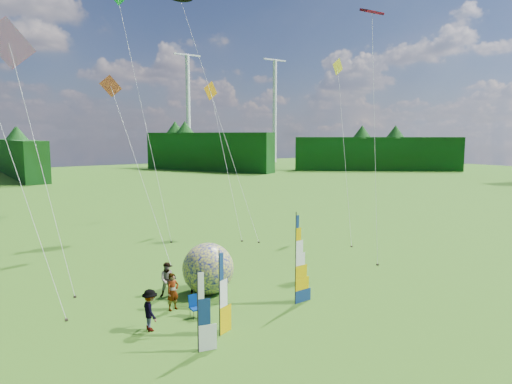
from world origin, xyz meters
TOP-DOWN VIEW (x-y plane):
  - ground at (0.00, 0.00)m, footprint 220.00×220.00m
  - treeline_ring at (0.00, 0.00)m, footprint 210.00×210.00m
  - turbine_left at (70.00, 95.00)m, footprint 8.00×1.20m
  - turbine_right at (45.00, 102.00)m, footprint 8.00×1.20m
  - feather_banner_main at (0.17, 2.30)m, footprint 1.22×0.16m
  - side_banner_left at (-4.69, 1.37)m, footprint 0.95×0.43m
  - side_banner_far at (-6.10, 0.62)m, footprint 0.94×0.32m
  - bol_inflatable at (-2.56, 6.14)m, footprint 3.55×3.55m
  - spectator_a at (-5.05, 5.13)m, footprint 0.72×0.55m
  - spectator_b at (-4.49, 6.91)m, footprint 0.98×0.75m
  - spectator_c at (-6.83, 3.56)m, footprint 0.52×1.19m
  - spectator_d at (-3.33, 6.26)m, footprint 1.00×0.73m
  - camp_chair at (-4.59, 3.65)m, footprint 0.65×0.65m
  - kite_whale at (6.17, 20.25)m, footprint 8.83×16.28m
  - kite_rainbow_delta at (-9.24, 12.34)m, footprint 7.01×10.72m
  - kite_parafoil at (10.99, 6.86)m, footprint 9.50×9.91m
  - small_kite_red at (-2.36, 16.23)m, footprint 4.52×11.91m
  - small_kite_orange at (6.25, 18.82)m, footprint 7.79×11.70m
  - small_kite_yellow at (13.33, 11.91)m, footprint 8.31×9.82m
  - small_kite_pink at (-10.74, 8.97)m, footprint 5.00×6.95m
  - small_kite_green at (0.84, 23.38)m, footprint 7.80×13.94m

SIDE VIEW (x-z plane):
  - ground at x=0.00m, z-range 0.00..0.00m
  - camp_chair at x=-4.59m, z-range 0.00..1.03m
  - spectator_d at x=-3.33m, z-range 0.00..1.59m
  - spectator_a at x=-5.05m, z-range 0.00..1.79m
  - spectator_c at x=-6.83m, z-range 0.00..1.80m
  - spectator_b at x=-4.49m, z-range 0.00..1.81m
  - bol_inflatable at x=-2.56m, z-range 0.00..2.70m
  - side_banner_far at x=-6.10m, z-range 0.00..3.16m
  - side_banner_left at x=-4.69m, z-range 0.00..3.52m
  - feather_banner_main at x=0.17m, z-range 0.00..4.46m
  - treeline_ring at x=0.00m, z-range 0.00..8.00m
  - small_kite_pink at x=-10.74m, z-range 0.00..13.24m
  - small_kite_red at x=-2.36m, z-range 0.00..13.30m
  - small_kite_orange at x=6.25m, z-range 0.00..13.70m
  - small_kite_yellow at x=13.33m, z-range 0.00..15.42m
  - kite_rainbow_delta at x=-9.24m, z-range 0.00..15.66m
  - kite_parafoil at x=10.99m, z-range 0.00..19.02m
  - small_kite_green at x=0.84m, z-range 0.00..22.20m
  - kite_whale at x=6.17m, z-range 0.00..22.89m
  - turbine_left at x=70.00m, z-range 0.00..30.00m
  - turbine_right at x=45.00m, z-range 0.00..30.00m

